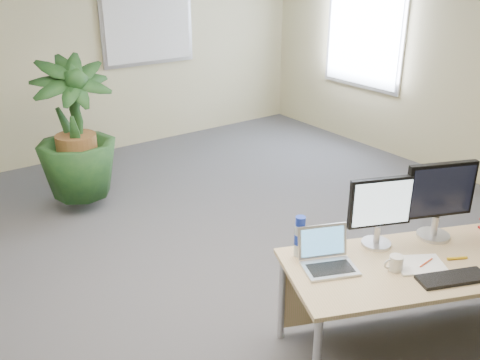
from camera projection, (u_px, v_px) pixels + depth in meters
floor at (259, 313)px, 3.94m from camera, size 8.00×8.00×0.00m
back_wall at (57, 52)px, 6.40m from camera, size 7.00×0.04×2.70m
whiteboard at (148, 28)px, 6.94m from camera, size 1.30×0.04×0.95m
window at (365, 28)px, 6.91m from camera, size 0.04×1.30×1.55m
desk at (416, 272)px, 3.46m from camera, size 1.92×1.37×0.68m
floor_plant at (76, 139)px, 5.29m from camera, size 0.89×0.89×1.50m
monitor_left at (380, 207)px, 3.40m from camera, size 0.41×0.20×0.47m
monitor_right at (440, 196)px, 3.48m from camera, size 0.46×0.22×0.53m
laptop at (327, 257)px, 3.26m from camera, size 0.40×0.38×0.23m
keyboard at (452, 278)px, 3.13m from camera, size 0.44×0.29×0.02m
coffee_mug at (396, 263)px, 3.21m from camera, size 0.12×0.08×0.10m
spiral_notebook at (420, 265)px, 3.27m from camera, size 0.36×0.34×0.01m
orange_pen at (426, 263)px, 3.27m from camera, size 0.14×0.03×0.01m
yellow_highlighter at (457, 258)px, 3.34m from camera, size 0.12×0.08×0.02m
water_bottle at (300, 237)px, 3.34m from camera, size 0.07×0.07×0.27m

